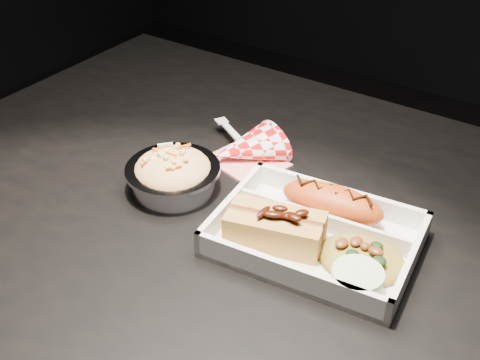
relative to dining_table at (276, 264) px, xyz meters
name	(u,v)px	position (x,y,z in m)	size (l,w,h in m)	color
dining_table	(276,264)	(0.00, 0.00, 0.00)	(1.20, 0.80, 0.75)	black
food_tray	(315,238)	(0.07, -0.03, 0.10)	(0.27, 0.21, 0.04)	silver
fried_pastry	(332,203)	(0.06, 0.03, 0.12)	(0.14, 0.06, 0.05)	#BE4513
hotdog	(275,226)	(0.03, -0.06, 0.12)	(0.13, 0.09, 0.06)	#BC8840
fried_rice_mound	(362,252)	(0.14, -0.03, 0.11)	(0.11, 0.09, 0.03)	olive
cupcake_liner	(357,281)	(0.15, -0.08, 0.11)	(0.06, 0.06, 0.03)	beige
foil_coleslaw_cup	(173,173)	(-0.16, -0.03, 0.12)	(0.14, 0.14, 0.06)	silver
napkin_fork	(246,149)	(-0.12, 0.10, 0.11)	(0.16, 0.15, 0.10)	red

